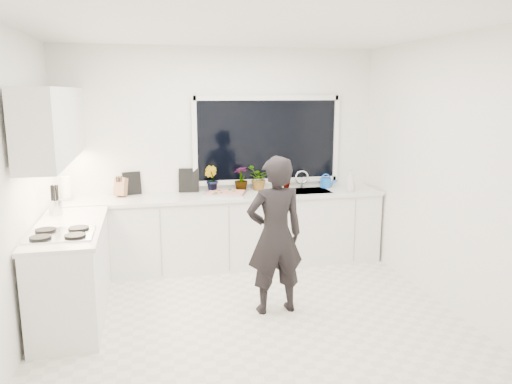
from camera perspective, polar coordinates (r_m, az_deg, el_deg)
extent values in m
cube|color=beige|center=(5.07, -0.80, -13.95)|extent=(4.00, 3.50, 0.02)
cube|color=white|center=(6.36, -4.07, 4.08)|extent=(4.00, 0.02, 2.70)
cube|color=white|center=(4.68, -25.71, 0.31)|extent=(0.02, 3.50, 2.70)
cube|color=white|center=(5.42, 20.47, 2.10)|extent=(0.02, 3.50, 2.70)
cube|color=white|center=(4.61, -0.90, 18.27)|extent=(4.00, 3.50, 0.02)
cube|color=black|center=(6.42, 1.28, 5.97)|extent=(1.80, 0.02, 1.00)
cube|color=white|center=(6.24, -3.53, -4.59)|extent=(3.92, 0.58, 0.88)
cube|color=white|center=(5.18, -20.27, -8.70)|extent=(0.58, 1.60, 0.88)
cube|color=silver|center=(6.12, -3.57, -0.47)|extent=(3.94, 0.62, 0.04)
cube|color=silver|center=(5.05, -20.63, -3.79)|extent=(0.62, 1.60, 0.04)
cube|color=white|center=(5.26, -22.14, 7.21)|extent=(0.34, 2.10, 0.70)
cube|color=silver|center=(6.38, 5.77, -0.29)|extent=(0.58, 0.42, 0.14)
cylinder|color=silver|center=(6.54, 5.25, 1.43)|extent=(0.03, 0.03, 0.22)
cube|color=black|center=(4.71, -21.47, -4.48)|extent=(0.56, 0.48, 0.03)
imported|color=black|center=(4.88, 2.19, -4.99)|extent=(0.59, 0.41, 1.57)
cube|color=silver|center=(6.10, -3.46, -0.18)|extent=(0.57, 0.50, 0.03)
cube|color=red|center=(6.10, -3.46, -0.03)|extent=(0.52, 0.45, 0.01)
cylinder|color=blue|center=(6.61, 7.95, 1.08)|extent=(0.15, 0.15, 0.13)
cylinder|color=white|center=(6.20, -20.88, 0.35)|extent=(0.14, 0.14, 0.26)
cube|color=#9A6148|center=(6.18, -15.19, 0.49)|extent=(0.16, 0.14, 0.22)
cylinder|color=silver|center=(5.49, -21.93, -1.63)|extent=(0.15, 0.15, 0.16)
cube|color=black|center=(6.27, -14.00, 0.98)|extent=(0.22, 0.08, 0.28)
cube|color=black|center=(6.29, -7.68, 1.34)|extent=(0.25, 0.06, 0.30)
imported|color=#26662D|center=(6.23, -5.15, 1.46)|extent=(0.23, 0.23, 0.33)
imported|color=#26662D|center=(6.30, -1.70, 1.52)|extent=(0.22, 0.22, 0.31)
imported|color=#26662D|center=(6.34, 0.30, 1.58)|extent=(0.36, 0.37, 0.31)
imported|color=#26662D|center=(6.43, 3.54, 1.78)|extent=(0.14, 0.19, 0.33)
imported|color=#D8BF66|center=(6.40, 10.75, 1.34)|extent=(0.13, 0.13, 0.29)
imported|color=#D8BF66|center=(6.41, 10.84, 0.86)|extent=(0.11, 0.11, 0.17)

